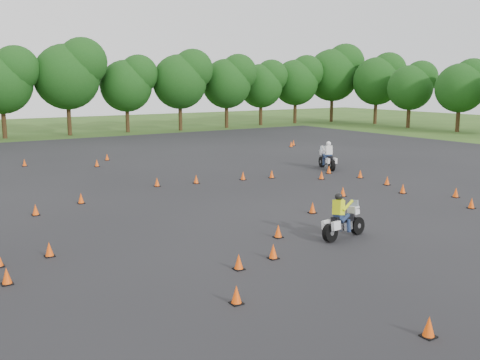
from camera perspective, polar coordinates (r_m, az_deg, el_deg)
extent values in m
plane|color=#2D5119|center=(20.57, 6.11, -4.99)|extent=(140.00, 140.00, 0.00)
plane|color=black|center=(25.36, -2.47, -1.97)|extent=(62.00, 62.00, 0.00)
cone|color=#FF520A|center=(13.58, -0.39, -12.18)|extent=(0.26, 0.26, 0.45)
cone|color=#FF520A|center=(26.18, 10.92, -1.25)|extent=(0.26, 0.26, 0.45)
cone|color=#FF520A|center=(29.10, -4.70, 0.07)|extent=(0.26, 0.26, 0.45)
cone|color=#FF520A|center=(16.10, -23.63, -9.40)|extent=(0.26, 0.26, 0.45)
cone|color=#FF520A|center=(22.68, 7.74, -2.97)|extent=(0.26, 0.26, 0.45)
cone|color=#FF520A|center=(12.64, 19.50, -14.59)|extent=(0.26, 0.26, 0.45)
cone|color=#FF520A|center=(30.61, 8.69, 0.50)|extent=(0.26, 0.26, 0.45)
cone|color=#FF520A|center=(29.61, 15.42, -0.09)|extent=(0.26, 0.26, 0.45)
cone|color=#FF520A|center=(45.52, 5.48, 3.81)|extent=(0.26, 0.26, 0.45)
cone|color=#FF520A|center=(30.05, 0.32, 0.44)|extent=(0.26, 0.26, 0.45)
cone|color=#FF520A|center=(35.97, -15.03, 1.74)|extent=(0.26, 0.26, 0.45)
cone|color=#FF520A|center=(16.84, 3.57, -7.64)|extent=(0.26, 0.26, 0.45)
cone|color=#FF520A|center=(25.39, 23.46, -2.30)|extent=(0.26, 0.26, 0.45)
cone|color=#FF520A|center=(27.63, 16.98, -0.91)|extent=(0.26, 0.26, 0.45)
cone|color=#FF520A|center=(38.71, -14.00, 2.38)|extent=(0.26, 0.26, 0.45)
cone|color=#FF520A|center=(23.67, -20.98, -3.01)|extent=(0.26, 0.26, 0.45)
cone|color=#FF520A|center=(15.89, -0.14, -8.75)|extent=(0.26, 0.26, 0.45)
cone|color=#FF520A|center=(32.60, 9.47, 1.08)|extent=(0.26, 0.26, 0.45)
cone|color=#FF520A|center=(20.13, 9.74, -4.74)|extent=(0.26, 0.26, 0.45)
cone|color=#FF520A|center=(31.43, 12.70, 0.62)|extent=(0.26, 0.26, 0.45)
cone|color=#FF520A|center=(18.05, -19.68, -7.01)|extent=(0.26, 0.26, 0.45)
cone|color=#FF520A|center=(46.63, 5.72, 3.96)|extent=(0.26, 0.26, 0.45)
cone|color=#FF520A|center=(19.06, 4.10, -5.49)|extent=(0.26, 0.26, 0.45)
cone|color=#FF520A|center=(27.52, 22.03, -1.27)|extent=(0.26, 0.26, 0.45)
cone|color=#FF520A|center=(25.30, -16.60, -1.91)|extent=(0.26, 0.26, 0.45)
cone|color=#FF520A|center=(23.24, 11.87, -2.77)|extent=(0.26, 0.26, 0.45)
cone|color=#FF520A|center=(28.52, -8.84, -0.23)|extent=(0.26, 0.26, 0.45)
cone|color=#FF520A|center=(37.67, -22.01, 1.71)|extent=(0.26, 0.26, 0.45)
cone|color=#FF520A|center=(30.68, 3.41, 0.63)|extent=(0.26, 0.26, 0.45)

